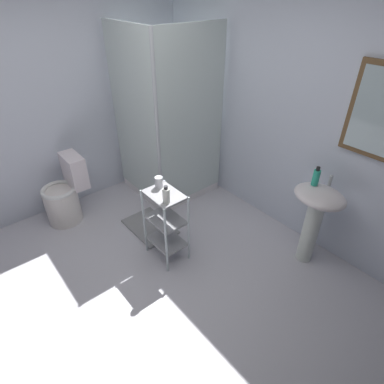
# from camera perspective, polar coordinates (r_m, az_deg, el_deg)

# --- Properties ---
(ground_plane) EXTENTS (4.20, 4.20, 0.02)m
(ground_plane) POSITION_cam_1_polar(r_m,az_deg,el_deg) (2.94, -9.44, -18.52)
(ground_plane) COLOR silver
(wall_back) EXTENTS (4.20, 0.14, 2.50)m
(wall_back) POSITION_cam_1_polar(r_m,az_deg,el_deg) (3.27, 17.78, 13.59)
(wall_back) COLOR silver
(wall_back) RESTS_ON ground_plane
(wall_left) EXTENTS (0.10, 4.20, 2.50)m
(wall_left) POSITION_cam_1_polar(r_m,az_deg,el_deg) (3.74, -26.93, 13.99)
(wall_left) COLOR silver
(wall_left) RESTS_ON ground_plane
(shower_stall) EXTENTS (0.92, 0.92, 2.00)m
(shower_stall) POSITION_cam_1_polar(r_m,az_deg,el_deg) (3.92, -4.44, 5.83)
(shower_stall) COLOR white
(shower_stall) RESTS_ON ground_plane
(pedestal_sink) EXTENTS (0.46, 0.37, 0.81)m
(pedestal_sink) POSITION_cam_1_polar(r_m,az_deg,el_deg) (3.05, 21.55, -3.31)
(pedestal_sink) COLOR white
(pedestal_sink) RESTS_ON ground_plane
(sink_faucet) EXTENTS (0.03, 0.03, 0.10)m
(sink_faucet) POSITION_cam_1_polar(r_m,az_deg,el_deg) (2.99, 23.85, 1.92)
(sink_faucet) COLOR silver
(sink_faucet) RESTS_ON pedestal_sink
(toilet) EXTENTS (0.37, 0.49, 0.76)m
(toilet) POSITION_cam_1_polar(r_m,az_deg,el_deg) (3.78, -22.02, -0.58)
(toilet) COLOR white
(toilet) RESTS_ON ground_plane
(storage_cart) EXTENTS (0.38, 0.28, 0.74)m
(storage_cart) POSITION_cam_1_polar(r_m,az_deg,el_deg) (2.97, -4.79, -5.18)
(storage_cart) COLOR silver
(storage_cart) RESTS_ON ground_plane
(hand_soap_bottle) EXTENTS (0.06, 0.06, 0.18)m
(hand_soap_bottle) POSITION_cam_1_polar(r_m,az_deg,el_deg) (2.94, 21.62, 2.53)
(hand_soap_bottle) COLOR #2DBC99
(hand_soap_bottle) RESTS_ON pedestal_sink
(lotion_bottle_white) EXTENTS (0.06, 0.06, 0.16)m
(lotion_bottle_white) POSITION_cam_1_polar(r_m,az_deg,el_deg) (2.64, -4.71, -0.60)
(lotion_bottle_white) COLOR white
(lotion_bottle_white) RESTS_ON storage_cart
(rinse_cup) EXTENTS (0.07, 0.07, 0.10)m
(rinse_cup) POSITION_cam_1_polar(r_m,az_deg,el_deg) (2.86, -6.06, 1.80)
(rinse_cup) COLOR silver
(rinse_cup) RESTS_ON storage_cart
(bath_mat) EXTENTS (0.60, 0.40, 0.02)m
(bath_mat) POSITION_cam_1_polar(r_m,az_deg,el_deg) (3.59, -7.66, -6.23)
(bath_mat) COLOR gray
(bath_mat) RESTS_ON ground_plane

